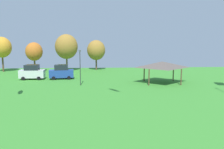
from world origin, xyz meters
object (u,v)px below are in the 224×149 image
park_pavilion (162,65)px  treeline_tree_3 (96,50)px  parked_car_leftmost (32,72)px  light_post_2 (80,65)px  treeline_tree_0 (2,47)px  treeline_tree_1 (34,52)px  treeline_tree_2 (66,47)px  parked_car_second_from_left (61,72)px

park_pavilion → treeline_tree_3: size_ratio=0.97×
parked_car_leftmost → treeline_tree_3: treeline_tree_3 is taller
light_post_2 → treeline_tree_3: 18.20m
park_pavilion → treeline_tree_0: (-31.63, 14.49, 2.28)m
treeline_tree_1 → treeline_tree_2: size_ratio=0.79×
parked_car_second_from_left → treeline_tree_0: 17.84m
treeline_tree_2 → parked_car_leftmost: bearing=-113.9°
light_post_2 → treeline_tree_1: treeline_tree_1 is taller
parked_car_second_from_left → treeline_tree_0: size_ratio=0.59×
treeline_tree_2 → treeline_tree_1: bearing=-165.6°
parked_car_second_from_left → treeline_tree_2: treeline_tree_2 is taller
light_post_2 → treeline_tree_1: 18.77m
parked_car_leftmost → parked_car_second_from_left: size_ratio=0.99×
treeline_tree_2 → treeline_tree_3: bearing=10.1°
parked_car_second_from_left → park_pavilion: park_pavilion is taller
park_pavilion → treeline_tree_2: treeline_tree_2 is taller
light_post_2 → treeline_tree_1: bearing=126.3°
treeline_tree_0 → treeline_tree_2: 13.88m
parked_car_second_from_left → park_pavilion: size_ratio=0.67×
treeline_tree_3 → treeline_tree_1: bearing=-167.7°
light_post_2 → treeline_tree_0: 24.24m
treeline_tree_1 → treeline_tree_3: 13.72m
treeline_tree_3 → treeline_tree_0: bearing=-174.1°
treeline_tree_0 → park_pavilion: bearing=-24.6°
light_post_2 → treeline_tree_2: size_ratio=0.68×
treeline_tree_1 → treeline_tree_3: bearing=12.3°
parked_car_leftmost → treeline_tree_1: (-1.93, 9.15, 3.15)m
treeline_tree_3 → park_pavilion: bearing=-56.2°
treeline_tree_1 → treeline_tree_2: (6.75, 1.73, 0.99)m
park_pavilion → treeline_tree_1: size_ratio=1.04×
park_pavilion → treeline_tree_3: 20.06m
treeline_tree_2 → parked_car_second_from_left: bearing=-87.7°
parked_car_second_from_left → park_pavilion: 18.04m
treeline_tree_3 → treeline_tree_2: bearing=-169.9°
treeline_tree_1 → treeline_tree_2: treeline_tree_2 is taller
light_post_2 → treeline_tree_0: treeline_tree_0 is taller
light_post_2 → treeline_tree_2: bearing=104.5°
park_pavilion → treeline_tree_0: size_ratio=0.88×
treeline_tree_0 → treeline_tree_3: size_ratio=1.11×
parked_car_second_from_left → treeline_tree_1: bearing=123.0°
park_pavilion → light_post_2: (-13.44, -1.38, 0.12)m
light_post_2 → treeline_tree_2: treeline_tree_2 is taller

